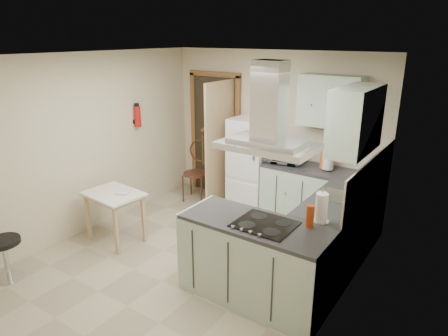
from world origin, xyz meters
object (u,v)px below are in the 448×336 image
Objects in this scene: fridge at (252,165)px; microwave at (283,152)px; stool at (6,259)px; drop_leaf_table at (116,217)px; peninsula at (255,261)px; bentwood_chair at (196,174)px; extractor_hood at (268,146)px.

microwave is at bearing 0.41° from fridge.
drop_leaf_table is at bearing 75.33° from stool.
peninsula is 2.05× the size of drop_leaf_table.
peninsula is 2.83m from bentwood_chair.
fridge is at bearing 68.04° from stool.
microwave reaches higher than drop_leaf_table.
drop_leaf_table is 1.38m from stool.
peninsula reaches higher than stool.
fridge is 2.57m from extractor_hood.
peninsula is (1.22, -1.98, -0.30)m from fridge.
fridge reaches higher than peninsula.
fridge is 1.59× the size of bentwood_chair.
microwave reaches higher than bentwood_chair.
extractor_hood reaches higher than bentwood_chair.
stool is at bearing -111.96° from fridge.
peninsula is at bearing -58.26° from fridge.
bentwood_chair is 1.63m from microwave.
bentwood_chair is 3.12m from stool.
peninsula is 1.72× the size of extractor_hood.
stool is at bearing -152.82° from peninsula.
microwave reaches higher than stool.
microwave is (-0.79, 1.98, -0.66)m from extractor_hood.
stool is (-0.35, -3.09, -0.22)m from bentwood_chair.
microwave is at bearing 57.17° from drop_leaf_table.
extractor_hood reaches higher than stool.
extractor_hood is at bearing 26.30° from stool.
peninsula is at bearing 27.18° from stool.
fridge reaches higher than microwave.
bentwood_chair is at bearing 142.23° from extractor_hood.
extractor_hood reaches higher than microwave.
extractor_hood is (1.32, -1.98, 0.97)m from fridge.
bentwood_chair is at bearing 178.43° from microwave.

